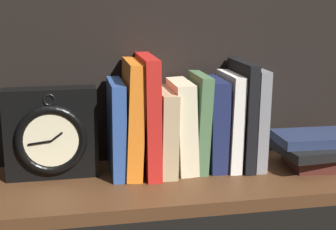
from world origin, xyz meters
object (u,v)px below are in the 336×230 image
at_px(book_black_skeptic, 241,114).
at_px(book_stack_side, 317,149).
at_px(book_navy_bierce, 214,123).
at_px(book_gray_chess, 252,117).
at_px(framed_clock, 51,134).
at_px(book_green_romantic, 198,122).
at_px(book_tan_shortstories, 164,130).
at_px(book_orange_pandolfini, 132,118).
at_px(book_cream_twain, 182,126).
at_px(book_red_requiem, 148,115).
at_px(book_white_catcher, 229,120).
at_px(book_blue_modern, 116,128).

xyz_separation_m(book_black_skeptic, book_stack_side, (0.16, -0.04, -0.08)).
xyz_separation_m(book_navy_bierce, book_gray_chess, (0.09, 0.00, 0.01)).
relative_size(book_black_skeptic, book_gray_chess, 1.06).
height_order(book_navy_bierce, book_stack_side, book_navy_bierce).
bearing_deg(framed_clock, book_green_romantic, 0.35).
relative_size(book_tan_shortstories, book_green_romantic, 0.85).
relative_size(book_black_skeptic, framed_clock, 1.23).
distance_m(book_orange_pandolfini, book_gray_chess, 0.26).
xyz_separation_m(framed_clock, book_stack_side, (0.56, -0.04, -0.05)).
bearing_deg(book_tan_shortstories, book_black_skeptic, 0.00).
height_order(book_cream_twain, book_black_skeptic, book_black_skeptic).
bearing_deg(book_gray_chess, book_green_romantic, 180.00).
bearing_deg(book_red_requiem, book_tan_shortstories, 0.00).
bearing_deg(book_tan_shortstories, book_navy_bierce, 0.00).
distance_m(book_green_romantic, book_gray_chess, 0.12).
relative_size(book_green_romantic, framed_clock, 1.10).
bearing_deg(book_cream_twain, book_navy_bierce, 0.00).
relative_size(book_red_requiem, book_stack_side, 1.35).
xyz_separation_m(book_red_requiem, book_white_catcher, (0.17, 0.00, -0.02)).
bearing_deg(book_white_catcher, book_tan_shortstories, 180.00).
bearing_deg(book_white_catcher, book_navy_bierce, 180.00).
distance_m(book_blue_modern, book_green_romantic, 0.17).
distance_m(book_blue_modern, book_black_skeptic, 0.27).
relative_size(book_white_catcher, book_gray_chess, 0.95).
height_order(book_blue_modern, book_green_romantic, book_green_romantic).
xyz_separation_m(book_gray_chess, book_stack_side, (0.14, -0.04, -0.07)).
bearing_deg(book_black_skeptic, book_blue_modern, 180.00).
distance_m(book_orange_pandolfini, book_stack_side, 0.40).
bearing_deg(book_green_romantic, book_white_catcher, 0.00).
bearing_deg(book_orange_pandolfini, book_navy_bierce, 0.00).
distance_m(book_tan_shortstories, book_cream_twain, 0.04).
bearing_deg(book_blue_modern, book_black_skeptic, 0.00).
distance_m(book_blue_modern, book_cream_twain, 0.14).
relative_size(book_cream_twain, book_gray_chess, 0.89).
bearing_deg(book_green_romantic, book_cream_twain, 180.00).
bearing_deg(book_gray_chess, book_white_catcher, 180.00).
bearing_deg(book_white_catcher, book_orange_pandolfini, 180.00).
bearing_deg(book_green_romantic, framed_clock, -179.65).
relative_size(book_green_romantic, book_navy_bierce, 1.06).
distance_m(book_blue_modern, book_red_requiem, 0.07).
height_order(book_blue_modern, book_navy_bierce, book_blue_modern).
xyz_separation_m(book_gray_chess, framed_clock, (-0.42, -0.00, -0.02)).
bearing_deg(book_cream_twain, book_gray_chess, 0.00).
bearing_deg(book_blue_modern, book_cream_twain, 0.00).
bearing_deg(framed_clock, book_navy_bierce, 0.31).
bearing_deg(framed_clock, book_blue_modern, 0.81).
bearing_deg(book_red_requiem, book_green_romantic, 0.00).
height_order(book_green_romantic, book_stack_side, book_green_romantic).
distance_m(book_red_requiem, framed_clock, 0.20).
relative_size(book_tan_shortstories, book_gray_chess, 0.81).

